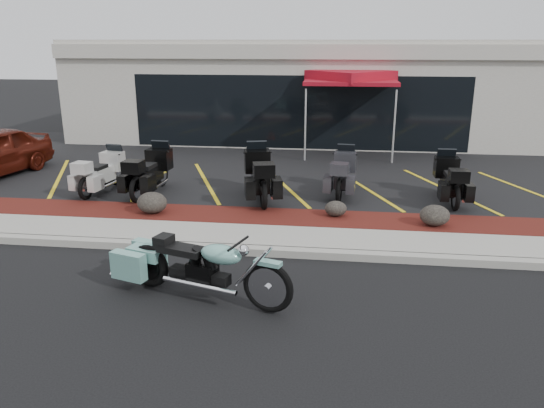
# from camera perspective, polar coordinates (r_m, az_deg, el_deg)

# --- Properties ---
(ground) EXTENTS (90.00, 90.00, 0.00)m
(ground) POSITION_cam_1_polar(r_m,az_deg,el_deg) (9.55, -2.34, -7.49)
(ground) COLOR black
(ground) RESTS_ON ground
(curb) EXTENTS (24.00, 0.25, 0.15)m
(curb) POSITION_cam_1_polar(r_m,az_deg,el_deg) (10.33, -1.52, -5.05)
(curb) COLOR gray
(curb) RESTS_ON ground
(sidewalk) EXTENTS (24.00, 1.20, 0.15)m
(sidewalk) POSITION_cam_1_polar(r_m,az_deg,el_deg) (10.98, -0.97, -3.67)
(sidewalk) COLOR gray
(sidewalk) RESTS_ON ground
(mulch_bed) EXTENTS (24.00, 1.20, 0.16)m
(mulch_bed) POSITION_cam_1_polar(r_m,az_deg,el_deg) (12.09, -0.17, -1.63)
(mulch_bed) COLOR #35100C
(mulch_bed) RESTS_ON ground
(upper_lot) EXTENTS (26.00, 9.60, 0.15)m
(upper_lot) POSITION_cam_1_polar(r_m,az_deg,el_deg) (17.26, 2.14, 4.12)
(upper_lot) COLOR black
(upper_lot) RESTS_ON ground
(dealership_building) EXTENTS (18.00, 8.16, 4.00)m
(dealership_building) POSITION_cam_1_polar(r_m,az_deg,el_deg) (23.15, 3.62, 12.29)
(dealership_building) COLOR #A9A498
(dealership_building) RESTS_ON ground
(boulder_left) EXTENTS (0.70, 0.58, 0.49)m
(boulder_left) POSITION_cam_1_polar(r_m,az_deg,el_deg) (12.50, -12.78, 0.14)
(boulder_left) COLOR black
(boulder_left) RESTS_ON mulch_bed
(boulder_mid) EXTENTS (0.50, 0.41, 0.35)m
(boulder_mid) POSITION_cam_1_polar(r_m,az_deg,el_deg) (12.09, 6.87, -0.49)
(boulder_mid) COLOR black
(boulder_mid) RESTS_ON mulch_bed
(boulder_right) EXTENTS (0.64, 0.53, 0.45)m
(boulder_right) POSITION_cam_1_polar(r_m,az_deg,el_deg) (11.91, 17.10, -1.17)
(boulder_right) COLOR black
(boulder_right) RESTS_ON mulch_bed
(hero_cruiser) EXTENTS (3.21, 1.67, 1.10)m
(hero_cruiser) POSITION_cam_1_polar(r_m,az_deg,el_deg) (8.04, -0.44, -8.14)
(hero_cruiser) COLOR #6FADA3
(hero_cruiser) RESTS_ON ground
(touring_white) EXTENTS (1.02, 2.06, 1.15)m
(touring_white) POSITION_cam_1_polar(r_m,az_deg,el_deg) (15.14, -16.49, 4.06)
(touring_white) COLOR beige
(touring_white) RESTS_ON upper_lot
(touring_black_front) EXTENTS (1.00, 2.24, 1.27)m
(touring_black_front) POSITION_cam_1_polar(r_m,az_deg,el_deg) (14.72, -11.81, 4.30)
(touring_black_front) COLOR black
(touring_black_front) RESTS_ON upper_lot
(touring_black_mid) EXTENTS (1.42, 2.45, 1.34)m
(touring_black_mid) POSITION_cam_1_polar(r_m,az_deg,el_deg) (14.00, -1.65, 4.14)
(touring_black_mid) COLOR black
(touring_black_mid) RESTS_ON upper_lot
(touring_grey) EXTENTS (0.99, 2.11, 1.19)m
(touring_grey) POSITION_cam_1_polar(r_m,az_deg,el_deg) (14.49, 7.91, 4.12)
(touring_grey) COLOR #2F2F34
(touring_grey) RESTS_ON upper_lot
(touring_black_rear) EXTENTS (0.79, 2.05, 1.19)m
(touring_black_rear) POSITION_cam_1_polar(r_m,az_deg,el_deg) (14.43, 18.10, 3.38)
(touring_black_rear) COLOR black
(touring_black_rear) RESTS_ON upper_lot
(traffic_cone) EXTENTS (0.39, 0.39, 0.47)m
(traffic_cone) POSITION_cam_1_polar(r_m,az_deg,el_deg) (17.58, -1.80, 5.39)
(traffic_cone) COLOR #F03208
(traffic_cone) RESTS_ON upper_lot
(popup_canopy) EXTENTS (3.34, 3.34, 2.85)m
(popup_canopy) POSITION_cam_1_polar(r_m,az_deg,el_deg) (18.78, 8.45, 13.24)
(popup_canopy) COLOR silver
(popup_canopy) RESTS_ON upper_lot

